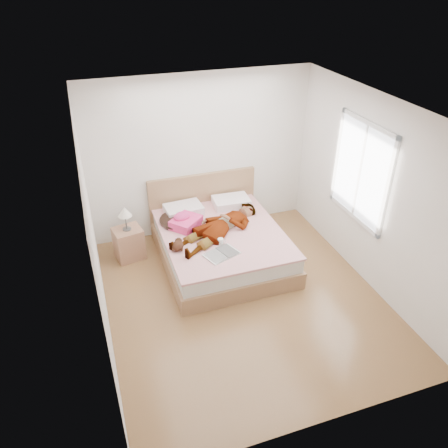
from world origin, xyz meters
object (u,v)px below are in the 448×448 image
at_px(phone, 180,214).
at_px(plush_toy, 178,245).
at_px(towel, 185,221).
at_px(bed, 220,242).
at_px(woman, 219,224).
at_px(coffee_mug, 221,241).
at_px(magazine, 222,254).
at_px(nightstand, 129,241).

height_order(phone, plush_toy, phone).
bearing_deg(towel, phone, 112.71).
distance_m(phone, bed, 0.75).
bearing_deg(bed, towel, 153.98).
xyz_separation_m(woman, coffee_mug, (-0.09, -0.35, -0.07)).
bearing_deg(magazine, nightstand, 136.47).
bearing_deg(nightstand, towel, -13.91).
xyz_separation_m(bed, plush_toy, (-0.72, -0.33, 0.31)).
relative_size(phone, bed, 0.04).
xyz_separation_m(phone, bed, (0.53, -0.35, -0.40)).
xyz_separation_m(coffee_mug, nightstand, (-1.21, 0.84, -0.27)).
xyz_separation_m(bed, nightstand, (-1.33, 0.44, 0.02)).
relative_size(bed, nightstand, 2.36).
bearing_deg(magazine, towel, 108.41).
bearing_deg(coffee_mug, nightstand, 145.08).
bearing_deg(plush_toy, magazine, -30.22).
relative_size(bed, towel, 3.73).
xyz_separation_m(magazine, coffee_mug, (0.07, 0.24, 0.04)).
bearing_deg(towel, woman, -31.93).
height_order(bed, towel, bed).
xyz_separation_m(bed, coffee_mug, (-0.12, -0.40, 0.28)).
bearing_deg(plush_toy, phone, 73.94).
relative_size(phone, towel, 0.15).
distance_m(bed, plush_toy, 0.85).
distance_m(magazine, coffee_mug, 0.25).
height_order(phone, towel, towel).
distance_m(bed, nightstand, 1.40).
relative_size(bed, magazine, 3.88).
xyz_separation_m(bed, towel, (-0.48, 0.23, 0.33)).
relative_size(woman, towel, 3.00).
distance_m(phone, nightstand, 0.89).
relative_size(bed, plush_toy, 7.71).
bearing_deg(bed, coffee_mug, -106.79).
xyz_separation_m(bed, magazine, (-0.19, -0.64, 0.24)).
distance_m(coffee_mug, plush_toy, 0.61).
distance_m(woman, coffee_mug, 0.37).
xyz_separation_m(woman, towel, (-0.45, 0.28, -0.02)).
xyz_separation_m(towel, coffee_mug, (0.36, -0.63, -0.05)).
distance_m(woman, plush_toy, 0.75).
xyz_separation_m(phone, nightstand, (-0.80, 0.09, -0.38)).
height_order(magazine, plush_toy, plush_toy).
bearing_deg(plush_toy, bed, 24.29).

